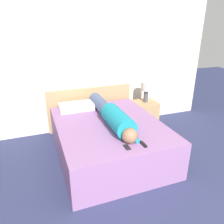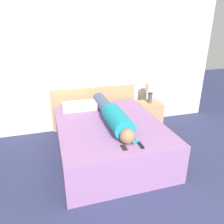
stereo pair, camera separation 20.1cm
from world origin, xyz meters
name	(u,v)px [view 1 (the left image)]	position (x,y,z in m)	size (l,w,h in m)	color
wall_back	(89,66)	(0.00, 3.51, 1.30)	(5.33, 0.06, 2.60)	silver
bed	(109,139)	(-0.01, 2.30, 0.30)	(1.64, 2.03, 0.60)	#936699
headboard	(91,108)	(-0.01, 3.44, 0.44)	(1.76, 0.04, 0.88)	tan
nightstand	(145,114)	(1.09, 3.09, 0.28)	(0.46, 0.44, 0.56)	tan
table_lamp	(146,88)	(1.09, 3.09, 0.85)	(0.22, 0.22, 0.42)	#4C4C51
person_lying	(112,115)	(0.04, 2.28, 0.73)	(0.30, 1.76, 0.30)	#936B4C
pillow_near_headboard	(77,107)	(-0.38, 3.06, 0.66)	(0.63, 0.34, 0.12)	white
tv_remote	(143,144)	(0.19, 1.49, 0.61)	(0.04, 0.15, 0.02)	black
cell_phone	(127,147)	(-0.04, 1.50, 0.60)	(0.06, 0.13, 0.01)	black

